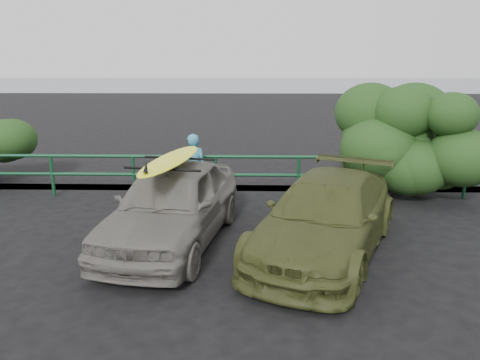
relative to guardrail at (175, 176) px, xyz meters
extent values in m
plane|color=black|center=(0.00, -5.00, -0.52)|extent=(80.00, 80.00, 0.00)
plane|color=slate|center=(0.00, 55.00, -0.52)|extent=(200.00, 200.00, 0.00)
imported|color=#69645D|center=(0.44, -2.94, 0.21)|extent=(2.46, 4.53, 1.46)
imported|color=#40461F|center=(3.15, -3.34, 0.14)|extent=(3.52, 4.90, 1.32)
imported|color=teal|center=(0.51, -0.37, 0.28)|extent=(0.62, 0.44, 1.61)
ellipsoid|color=#E8F119|center=(0.44, -2.94, 1.03)|extent=(1.03, 2.76, 0.08)
camera|label=1|loc=(1.85, -10.96, 2.76)|focal=35.00mm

